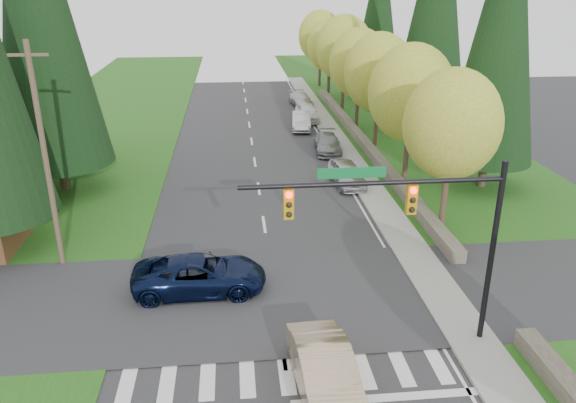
{
  "coord_description": "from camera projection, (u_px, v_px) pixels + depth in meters",
  "views": [
    {
      "loc": [
        -1.46,
        -11.87,
        12.25
      ],
      "look_at": [
        0.9,
        11.68,
        2.8
      ],
      "focal_mm": 35.0,
      "sensor_mm": 36.0,
      "label": 1
    }
  ],
  "objects": [
    {
      "name": "conifer_e_c",
      "position": [
        379.0,
        9.0,
        57.86
      ],
      "size": [
        5.1,
        5.1,
        16.8
      ],
      "color": "#38281C",
      "rests_on": "ground"
    },
    {
      "name": "decid_tree_4",
      "position": [
        344.0,
        48.0,
        53.08
      ],
      "size": [
        5.4,
        5.4,
        9.18
      ],
      "color": "#38281C",
      "rests_on": "ground"
    },
    {
      "name": "parked_car_a",
      "position": [
        347.0,
        173.0,
        35.49
      ],
      "size": [
        2.07,
        4.49,
        1.49
      ],
      "primitive_type": "imported",
      "rotation": [
        0.0,
        0.0,
        0.07
      ],
      "color": "#B1B0B5",
      "rests_on": "ground"
    },
    {
      "name": "sidewalk_east",
      "position": [
        364.0,
        179.0,
        36.6
      ],
      "size": [
        1.8,
        80.0,
        0.13
      ],
      "primitive_type": "cube",
      "color": "gray",
      "rests_on": "ground"
    },
    {
      "name": "grass_west",
      "position": [
        38.0,
        202.0,
        32.91
      ],
      "size": [
        14.0,
        110.0,
        0.06
      ],
      "primitive_type": "cube",
      "color": "#255015",
      "rests_on": "ground"
    },
    {
      "name": "decid_tree_0",
      "position": [
        452.0,
        125.0,
        27.37
      ],
      "size": [
        4.8,
        4.8,
        8.37
      ],
      "color": "#38281C",
      "rests_on": "ground"
    },
    {
      "name": "parked_car_c",
      "position": [
        301.0,
        121.0,
        48.53
      ],
      "size": [
        1.99,
        4.55,
        1.45
      ],
      "primitive_type": "imported",
      "rotation": [
        0.0,
        0.0,
        -0.11
      ],
      "color": "silver",
      "rests_on": "ground"
    },
    {
      "name": "conifer_w_e",
      "position": [
        35.0,
        10.0,
        36.41
      ],
      "size": [
        5.78,
        5.78,
        18.8
      ],
      "color": "#38281C",
      "rests_on": "ground"
    },
    {
      "name": "parked_car_d",
      "position": [
        307.0,
        113.0,
        51.36
      ],
      "size": [
        2.0,
        4.58,
        1.54
      ],
      "primitive_type": "imported",
      "rotation": [
        0.0,
        0.0,
        0.04
      ],
      "color": "white",
      "rests_on": "ground"
    },
    {
      "name": "traffic_signal",
      "position": [
        415.0,
        217.0,
        18.37
      ],
      "size": [
        8.7,
        0.37,
        6.8
      ],
      "color": "black",
      "rests_on": "ground"
    },
    {
      "name": "utility_pole",
      "position": [
        45.0,
        157.0,
        23.95
      ],
      "size": [
        1.6,
        0.24,
        10.0
      ],
      "color": "#473828",
      "rests_on": "ground"
    },
    {
      "name": "decid_tree_1",
      "position": [
        411.0,
        93.0,
        33.77
      ],
      "size": [
        5.2,
        5.2,
        8.8
      ],
      "color": "#38281C",
      "rests_on": "ground"
    },
    {
      "name": "decid_tree_6",
      "position": [
        320.0,
        36.0,
        66.08
      ],
      "size": [
        5.2,
        5.2,
        8.86
      ],
      "color": "#38281C",
      "rests_on": "ground"
    },
    {
      "name": "cross_street",
      "position": [
        275.0,
        298.0,
        23.04
      ],
      "size": [
        120.0,
        8.0,
        0.1
      ],
      "primitive_type": "cube",
      "color": "#28282B",
      "rests_on": "ground"
    },
    {
      "name": "conifer_e_a",
      "position": [
        503.0,
        25.0,
        31.8
      ],
      "size": [
        5.44,
        5.44,
        17.8
      ],
      "color": "#38281C",
      "rests_on": "ground"
    },
    {
      "name": "decid_tree_5",
      "position": [
        329.0,
        46.0,
        59.72
      ],
      "size": [
        4.8,
        4.8,
        8.3
      ],
      "color": "#38281C",
      "rests_on": "ground"
    },
    {
      "name": "decid_tree_2",
      "position": [
        379.0,
        73.0,
        40.17
      ],
      "size": [
        5.0,
        5.0,
        8.82
      ],
      "color": "#38281C",
      "rests_on": "ground"
    },
    {
      "name": "sedan_champagne",
      "position": [
        326.0,
        374.0,
        17.44
      ],
      "size": [
        2.05,
        5.01,
        1.62
      ],
      "primitive_type": "imported",
      "rotation": [
        0.0,
        0.0,
        0.07
      ],
      "color": "tan",
      "rests_on": "ground"
    },
    {
      "name": "parked_car_e",
      "position": [
        301.0,
        99.0,
        57.53
      ],
      "size": [
        2.34,
        4.71,
        1.32
      ],
      "primitive_type": "imported",
      "rotation": [
        0.0,
        0.0,
        0.11
      ],
      "color": "#BBBCC1",
      "rests_on": "ground"
    },
    {
      "name": "parked_car_b",
      "position": [
        328.0,
        143.0,
        42.23
      ],
      "size": [
        2.19,
        4.7,
        1.33
      ],
      "primitive_type": "imported",
      "rotation": [
        0.0,
        0.0,
        -0.07
      ],
      "color": "gray",
      "rests_on": "ground"
    },
    {
      "name": "decid_tree_3",
      "position": [
        359.0,
        63.0,
        46.75
      ],
      "size": [
        5.0,
        5.0,
        8.55
      ],
      "color": "#38281C",
      "rests_on": "ground"
    },
    {
      "name": "grass_east",
      "position": [
        466.0,
        187.0,
        35.33
      ],
      "size": [
        14.0,
        110.0,
        0.06
      ],
      "primitive_type": "cube",
      "color": "#255015",
      "rests_on": "ground"
    },
    {
      "name": "stone_wall_north",
      "position": [
        362.0,
        141.0,
        44.04
      ],
      "size": [
        0.7,
        40.0,
        0.7
      ],
      "primitive_type": "cube",
      "color": "#4C4438",
      "rests_on": "ground"
    },
    {
      "name": "suv_navy",
      "position": [
        200.0,
        275.0,
        23.35
      ],
      "size": [
        5.53,
        2.6,
        1.53
      ],
      "primitive_type": "imported",
      "rotation": [
        0.0,
        0.0,
        1.58
      ],
      "color": "black",
      "rests_on": "ground"
    },
    {
      "name": "curb_east",
      "position": [
        351.0,
        179.0,
        36.52
      ],
      "size": [
        0.2,
        80.0,
        0.13
      ],
      "primitive_type": "cube",
      "color": "gray",
      "rests_on": "ground"
    }
  ]
}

